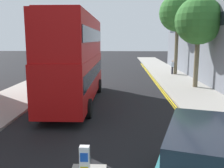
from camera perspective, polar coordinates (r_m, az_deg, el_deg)
sidewalk_right at (r=19.47m, az=18.58°, el=-2.59°), size 4.00×80.00×0.14m
sidewalk_left at (r=20.15m, az=-19.71°, el=-2.24°), size 4.00×80.00×0.14m
kerb_line_outer at (r=17.09m, az=13.64°, el=-4.28°), size 0.10×56.00×0.01m
kerb_line_inner at (r=17.06m, az=13.11°, el=-4.29°), size 0.10×56.00×0.01m
keep_left_bollard at (r=7.54m, az=-6.16°, el=-17.96°), size 0.36×0.28×1.11m
double_decker_bus_away at (r=16.63m, az=-8.27°, el=6.08°), size 2.86×10.83×5.64m
pedestrian_far at (r=30.48m, az=13.46°, el=3.79°), size 0.34×0.22×1.62m
street_tree_near at (r=22.53m, az=18.96°, el=13.22°), size 3.89×3.89×7.45m
street_tree_far at (r=30.61m, az=14.61°, el=15.19°), size 4.22×4.22×9.09m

